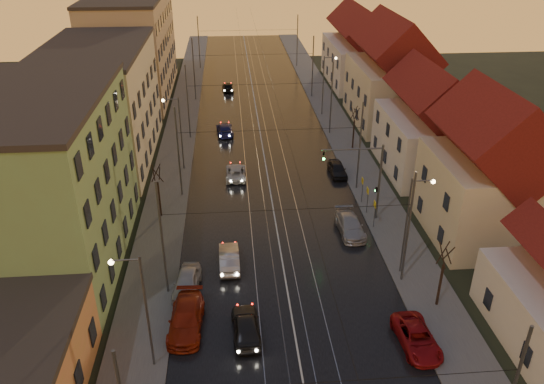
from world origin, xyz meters
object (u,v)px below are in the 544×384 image
object	(u,v)px
driving_car_0	(246,326)
parked_right_2	(337,169)
street_lamp_0	(140,302)
driving_car_3	(225,129)
parked_right_0	(417,338)
parked_left_3	(187,282)
driving_car_4	(228,87)
parked_left_2	(186,319)
driving_car_1	(229,258)
driving_car_2	(236,172)
street_lamp_1	(411,217)
street_lamp_3	(326,80)
traffic_light_mast	(369,173)
parked_right_1	(350,225)
street_lamp_2	(178,126)

from	to	relation	value
driving_car_0	parked_right_2	distance (m)	25.37
street_lamp_0	driving_car_3	distance (m)	38.40
parked_right_0	parked_left_3	bearing A→B (deg)	152.21
driving_car_0	parked_left_3	size ratio (longest dim) A/B	1.03
parked_right_0	parked_right_2	xyz separation A→B (m)	(-0.24, 24.95, 0.03)
driving_car_4	parked_right_0	size ratio (longest dim) A/B	0.85
street_lamp_0	parked_left_2	xyz separation A→B (m)	(2.07, 3.20, -4.13)
driving_car_1	parked_left_3	size ratio (longest dim) A/B	1.01
parked_left_3	parked_right_2	xyz separation A→B (m)	(14.51, 18.15, -0.05)
parked_left_2	parked_right_2	world-z (taller)	parked_left_2
driving_car_1	driving_car_2	bearing A→B (deg)	-94.41
driving_car_0	driving_car_1	xyz separation A→B (m)	(-1.00, 7.79, -0.03)
street_lamp_0	parked_left_3	xyz separation A→B (m)	(1.88, 7.16, -4.16)
street_lamp_1	parked_left_2	size ratio (longest dim) A/B	1.53
street_lamp_0	driving_car_3	size ratio (longest dim) A/B	1.72
driving_car_1	parked_right_2	distance (m)	19.13
driving_car_2	parked_left_3	bearing A→B (deg)	78.77
driving_car_1	street_lamp_1	bearing A→B (deg)	170.25
street_lamp_3	driving_car_1	xyz separation A→B (m)	(-13.25, -34.03, -4.17)
street_lamp_3	parked_right_2	size ratio (longest dim) A/B	2.01
parked_left_3	parked_right_0	size ratio (longest dim) A/B	0.93
driving_car_1	driving_car_3	bearing A→B (deg)	-90.77
street_lamp_0	driving_car_0	distance (m)	7.58
street_lamp_3	driving_car_2	size ratio (longest dim) A/B	1.82
driving_car_2	parked_right_0	distance (m)	27.39
street_lamp_1	parked_left_3	size ratio (longest dim) A/B	1.87
traffic_light_mast	parked_right_1	size ratio (longest dim) A/B	1.49
parked_left_3	parked_right_0	bearing A→B (deg)	-18.17
parked_right_2	driving_car_2	bearing A→B (deg)	177.52
parked_right_1	street_lamp_1	bearing A→B (deg)	-66.57
street_lamp_2	driving_car_0	bearing A→B (deg)	-77.00
street_lamp_2	parked_left_2	size ratio (longest dim) A/B	1.53
street_lamp_1	driving_car_2	world-z (taller)	street_lamp_1
street_lamp_2	street_lamp_3	world-z (taller)	same
driving_car_3	parked_left_3	size ratio (longest dim) A/B	1.09
driving_car_3	parked_right_1	size ratio (longest dim) A/B	0.96
parked_right_2	parked_left_2	bearing A→B (deg)	-124.23
parked_left_3	parked_right_0	xyz separation A→B (m)	(14.75, -6.80, -0.09)
parked_left_2	driving_car_3	bearing A→B (deg)	88.82
street_lamp_1	street_lamp_3	size ratio (longest dim) A/B	1.00
street_lamp_2	parked_left_3	bearing A→B (deg)	-84.85
street_lamp_3	parked_left_3	bearing A→B (deg)	-113.91
driving_car_0	parked_right_0	size ratio (longest dim) A/B	0.95
parked_right_2	street_lamp_2	bearing A→B (deg)	169.39
parked_right_1	parked_right_2	bearing A→B (deg)	82.15
parked_left_2	parked_left_3	distance (m)	3.96
driving_car_3	traffic_light_mast	bearing A→B (deg)	115.08
traffic_light_mast	parked_left_2	world-z (taller)	traffic_light_mast
driving_car_1	parked_right_0	size ratio (longest dim) A/B	0.94
street_lamp_1	driving_car_4	size ratio (longest dim) A/B	2.03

